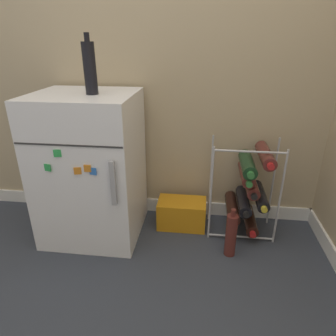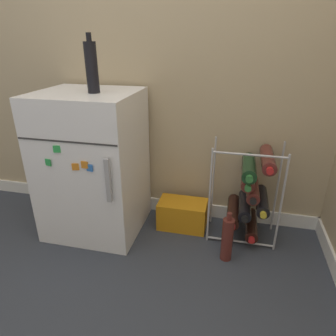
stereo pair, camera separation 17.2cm
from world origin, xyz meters
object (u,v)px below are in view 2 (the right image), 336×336
object	(u,v)px
soda_box	(183,214)
mini_fridge	(93,164)
wine_rack	(250,192)
loose_bottle_floor	(227,239)
fridge_top_bottle	(92,67)

from	to	relation	value
soda_box	mini_fridge	bearing A→B (deg)	-168.27
mini_fridge	wine_rack	size ratio (longest dim) A/B	1.45
mini_fridge	loose_bottle_floor	bearing A→B (deg)	-9.65
wine_rack	soda_box	distance (m)	0.45
mini_fridge	loose_bottle_floor	xyz separation A→B (m)	(0.81, -0.14, -0.30)
wine_rack	soda_box	xyz separation A→B (m)	(-0.39, 0.01, -0.21)
soda_box	loose_bottle_floor	world-z (taller)	loose_bottle_floor
fridge_top_bottle	loose_bottle_floor	bearing A→B (deg)	-8.67
wine_rack	soda_box	world-z (taller)	wine_rack
wine_rack	fridge_top_bottle	xyz separation A→B (m)	(-0.86, -0.12, 0.68)
soda_box	fridge_top_bottle	world-z (taller)	fridge_top_bottle
mini_fridge	fridge_top_bottle	world-z (taller)	fridge_top_bottle
soda_box	fridge_top_bottle	size ratio (longest dim) A/B	1.04
loose_bottle_floor	mini_fridge	bearing A→B (deg)	170.35
mini_fridge	fridge_top_bottle	xyz separation A→B (m)	(0.06, -0.02, 0.55)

